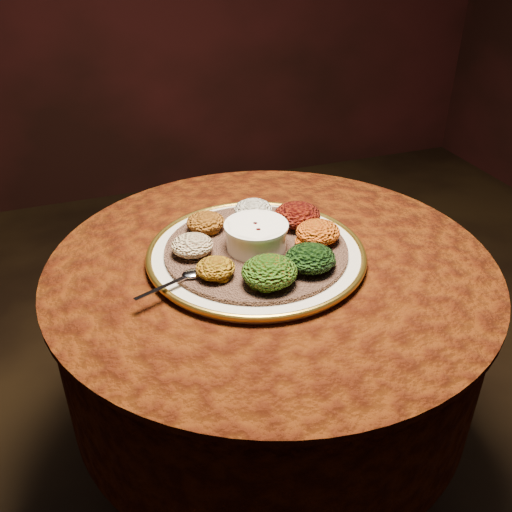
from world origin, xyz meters
name	(u,v)px	position (x,y,z in m)	size (l,w,h in m)	color
table	(270,326)	(0.00, 0.00, 0.55)	(0.96, 0.96, 0.73)	black
platter	(256,254)	(-0.03, 0.02, 0.75)	(0.57, 0.57, 0.02)	silver
injera	(256,249)	(-0.03, 0.02, 0.76)	(0.39, 0.39, 0.01)	#885A44
stew_bowl	(256,234)	(-0.03, 0.02, 0.79)	(0.13, 0.13, 0.06)	white
spoon	(188,276)	(-0.19, -0.04, 0.77)	(0.15, 0.07, 0.01)	silver
portion_ayib	(253,209)	(0.01, 0.15, 0.78)	(0.09, 0.08, 0.04)	white
portion_kitfo	(297,215)	(0.09, 0.08, 0.79)	(0.11, 0.10, 0.05)	black
portion_tikil	(318,232)	(0.11, 0.00, 0.79)	(0.10, 0.09, 0.05)	#A5780D
portion_gomen	(310,258)	(0.05, -0.09, 0.79)	(0.10, 0.10, 0.05)	black
portion_mixveg	(269,272)	(-0.05, -0.11, 0.79)	(0.11, 0.10, 0.05)	#922909
portion_kik	(216,268)	(-0.14, -0.06, 0.78)	(0.08, 0.07, 0.04)	#986D0D
portion_timatim	(192,245)	(-0.16, 0.04, 0.78)	(0.09, 0.08, 0.04)	maroon
portion_shiro	(206,222)	(-0.11, 0.13, 0.78)	(0.09, 0.08, 0.04)	#8D4A11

